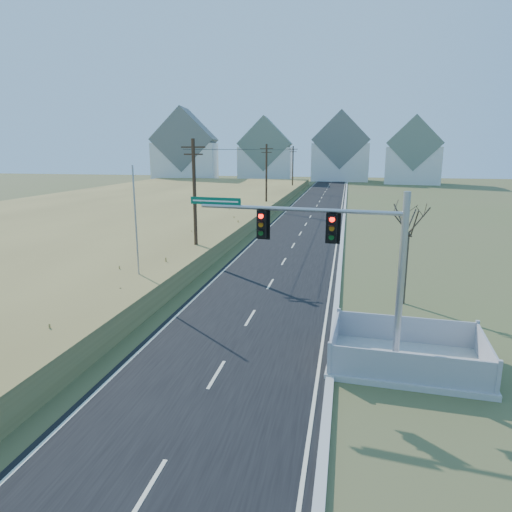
{
  "coord_description": "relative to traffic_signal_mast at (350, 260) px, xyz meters",
  "views": [
    {
      "loc": [
        4.49,
        -16.9,
        8.18
      ],
      "look_at": [
        0.44,
        3.27,
        3.4
      ],
      "focal_mm": 32.0,
      "sensor_mm": 36.0,
      "label": 1
    }
  ],
  "objects": [
    {
      "name": "road",
      "position": [
        -4.67,
        50.22,
        -4.19
      ],
      "size": [
        8.0,
        180.0,
        0.06
      ],
      "primitive_type": "cube",
      "color": "black",
      "rests_on": "ground"
    },
    {
      "name": "condo_n",
      "position": [
        -2.67,
        112.22,
        3.39
      ],
      "size": [
        15.27,
        10.2,
        18.54
      ],
      "color": "silver",
      "rests_on": "ground"
    },
    {
      "name": "flagpole",
      "position": [
        -11.67,
        6.58,
        -1.26
      ],
      "size": [
        0.33,
        0.33,
        7.4
      ],
      "color": "#B7B5AD",
      "rests_on": "ground"
    },
    {
      "name": "condo_nw",
      "position": [
        -42.67,
        100.22,
        3.49
      ],
      "size": [
        17.69,
        13.38,
        19.05
      ],
      "rotation": [
        0.0,
        0.0,
        0.14
      ],
      "color": "silver",
      "rests_on": "ground"
    },
    {
      "name": "condo_ne",
      "position": [
        15.33,
        104.22,
        2.62
      ],
      "size": [
        14.12,
        10.51,
        16.52
      ],
      "rotation": [
        0.0,
        0.0,
        -0.1
      ],
      "color": "silver",
      "rests_on": "ground"
    },
    {
      "name": "open_sign",
      "position": [
        -0.17,
        0.25,
        -3.91
      ],
      "size": [
        0.43,
        0.25,
        0.57
      ],
      "rotation": [
        0.0,
        0.0,
        -0.47
      ],
      "color": "white",
      "rests_on": "ground"
    },
    {
      "name": "bare_tree",
      "position": [
        3.05,
        8.17,
        0.48
      ],
      "size": [
        2.2,
        2.2,
        5.83
      ],
      "color": "#4C3F33",
      "rests_on": "ground"
    },
    {
      "name": "utility_pole_near",
      "position": [
        -11.17,
        15.22,
        0.47
      ],
      "size": [
        1.8,
        0.26,
        9.0
      ],
      "color": "#422D1E",
      "rests_on": "ground"
    },
    {
      "name": "curb",
      "position": [
        -0.52,
        50.22,
        -4.13
      ],
      "size": [
        0.3,
        180.0,
        0.18
      ],
      "primitive_type": "cube",
      "color": "#B2AFA8",
      "rests_on": "ground"
    },
    {
      "name": "condo_nnw",
      "position": [
        -22.67,
        108.22,
        2.72
      ],
      "size": [
        14.93,
        11.17,
        17.03
      ],
      "rotation": [
        0.0,
        0.0,
        0.07
      ],
      "color": "silver",
      "rests_on": "ground"
    },
    {
      "name": "reed_marsh",
      "position": [
        -28.67,
        40.22,
        -3.57
      ],
      "size": [
        38.0,
        110.0,
        1.3
      ],
      "primitive_type": "cube",
      "color": "tan",
      "rests_on": "ground"
    },
    {
      "name": "ground",
      "position": [
        -4.67,
        0.22,
        -4.22
      ],
      "size": [
        260.0,
        260.0,
        0.0
      ],
      "primitive_type": "plane",
      "color": "#515C2D",
      "rests_on": "ground"
    },
    {
      "name": "traffic_signal_mast",
      "position": [
        0.0,
        0.0,
        0.0
      ],
      "size": [
        8.49,
        1.37,
        6.81
      ],
      "rotation": [
        0.0,
        0.0,
        -0.13
      ],
      "color": "#9EA0A5",
      "rests_on": "ground"
    },
    {
      "name": "fence_enclosure",
      "position": [
        2.33,
        0.49,
        -3.95
      ],
      "size": [
        6.13,
        4.38,
        1.34
      ],
      "rotation": [
        0.0,
        0.0,
        -0.06
      ],
      "color": "#B7B5AD",
      "rests_on": "ground"
    },
    {
      "name": "utility_pole_far",
      "position": [
        -11.17,
        75.22,
        0.47
      ],
      "size": [
        1.8,
        0.26,
        9.0
      ],
      "color": "#422D1E",
      "rests_on": "ground"
    },
    {
      "name": "utility_pole_mid",
      "position": [
        -11.17,
        45.22,
        0.47
      ],
      "size": [
        1.8,
        0.26,
        9.0
      ],
      "color": "#422D1E",
      "rests_on": "ground"
    }
  ]
}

